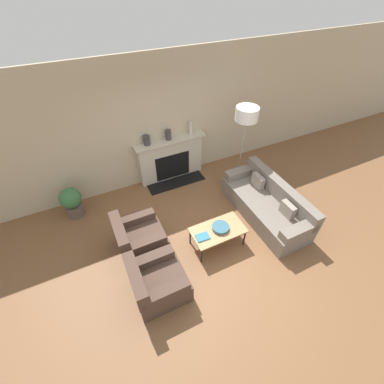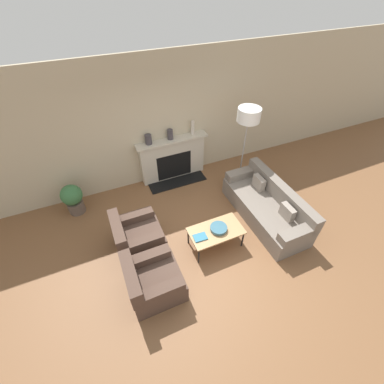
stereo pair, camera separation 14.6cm
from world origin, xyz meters
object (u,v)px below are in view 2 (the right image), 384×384
at_px(coffee_table, 216,231).
at_px(book, 200,237).
at_px(bowl, 219,228).
at_px(couch, 267,206).
at_px(armchair_far, 137,237).
at_px(mantel_vase_center_left, 170,134).
at_px(armchair_near, 152,281).
at_px(fireplace, 173,159).
at_px(mantel_vase_left, 148,139).
at_px(potted_plant, 73,198).
at_px(mantel_vase_center_right, 193,128).
at_px(floor_lamp, 248,120).

height_order(coffee_table, book, book).
bearing_deg(bowl, couch, 10.55).
xyz_separation_m(armchair_far, mantel_vase_center_left, (1.36, 1.77, 0.90)).
height_order(couch, book, couch).
relative_size(armchair_near, armchair_far, 1.00).
height_order(fireplace, mantel_vase_left, mantel_vase_left).
relative_size(armchair_near, potted_plant, 1.21).
xyz_separation_m(fireplace, book, (-0.35, -2.34, -0.08)).
distance_m(mantel_vase_center_right, potted_plant, 3.04).
distance_m(couch, book, 1.69).
bearing_deg(armchair_far, armchair_near, -180.00).
height_order(fireplace, coffee_table, fireplace).
height_order(armchair_near, bowl, armchair_near).
bearing_deg(mantel_vase_center_right, bowl, -102.05).
bearing_deg(couch, floor_lamp, 174.40).
relative_size(fireplace, armchair_near, 1.99).
bearing_deg(floor_lamp, couch, -95.60).
bearing_deg(bowl, mantel_vase_center_right, 77.95).
relative_size(mantel_vase_left, potted_plant, 0.31).
distance_m(bowl, mantel_vase_center_left, 2.43).
height_order(fireplace, mantel_vase_center_left, mantel_vase_center_left).
bearing_deg(armchair_far, couch, -96.59).
bearing_deg(mantel_vase_left, fireplace, -1.61).
distance_m(armchair_near, mantel_vase_center_left, 3.18).
bearing_deg(armchair_near, mantel_vase_left, -17.24).
bearing_deg(mantel_vase_center_right, couch, -69.43).
bearing_deg(armchair_near, book, -69.55).
height_order(armchair_far, bowl, armchair_far).
height_order(book, mantel_vase_center_right, mantel_vase_center_right).
relative_size(fireplace, coffee_table, 1.70).
distance_m(fireplace, bowl, 2.31).
relative_size(couch, mantel_vase_center_left, 9.03).
xyz_separation_m(fireplace, mantel_vase_center_right, (0.53, 0.01, 0.72)).
distance_m(floor_lamp, mantel_vase_center_left, 1.73).
relative_size(coffee_table, floor_lamp, 0.53).
xyz_separation_m(book, floor_lamp, (1.79, 1.54, 1.19)).
xyz_separation_m(fireplace, coffee_table, (-0.02, -2.30, -0.13)).
distance_m(couch, floor_lamp, 1.85).
bearing_deg(mantel_vase_center_right, fireplace, -178.38).
bearing_deg(mantel_vase_left, coffee_table, -77.44).
bearing_deg(floor_lamp, bowl, -132.92).
height_order(couch, mantel_vase_center_right, mantel_vase_center_right).
xyz_separation_m(couch, book, (-1.66, -0.27, 0.15)).
bearing_deg(potted_plant, fireplace, 7.38).
xyz_separation_m(armchair_far, floor_lamp, (2.82, 0.96, 1.34)).
relative_size(couch, mantel_vase_center_right, 6.38).
xyz_separation_m(fireplace, armchair_near, (-1.38, -2.72, -0.23)).
bearing_deg(couch, book, -80.80).
bearing_deg(mantel_vase_left, bowl, -76.31).
height_order(armchair_near, potted_plant, armchair_near).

